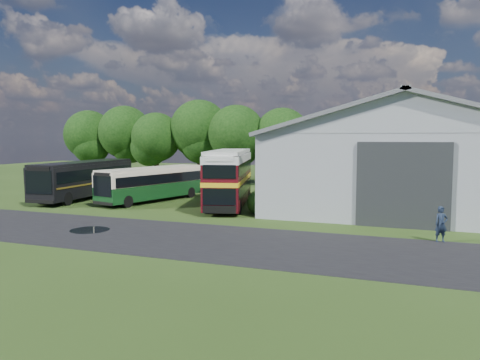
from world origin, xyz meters
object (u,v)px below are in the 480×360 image
at_px(storage_shed, 408,151).
at_px(bus_green_single, 152,183).
at_px(visitor_a, 441,225).
at_px(bus_maroon_double, 229,179).
at_px(bus_dark_single, 85,179).

bearing_deg(storage_shed, bus_green_single, -159.90).
bearing_deg(visitor_a, bus_maroon_double, 127.55).
relative_size(bus_green_single, bus_maroon_double, 1.01).
bearing_deg(bus_maroon_double, visitor_a, -41.94).
bearing_deg(bus_dark_single, bus_green_single, -0.96).
relative_size(storage_shed, bus_maroon_double, 2.40).
bearing_deg(visitor_a, storage_shed, 71.96).
relative_size(storage_shed, visitor_a, 13.76).
bearing_deg(bus_maroon_double, bus_dark_single, 164.40).
relative_size(bus_green_single, visitor_a, 5.78).
height_order(storage_shed, bus_maroon_double, storage_shed).
bearing_deg(bus_green_single, visitor_a, -6.06).
distance_m(bus_dark_single, visitor_a, 29.04).
xyz_separation_m(bus_dark_single, visitor_a, (28.02, -7.57, -0.80)).
xyz_separation_m(storage_shed, bus_dark_single, (-26.06, -7.62, -2.47)).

